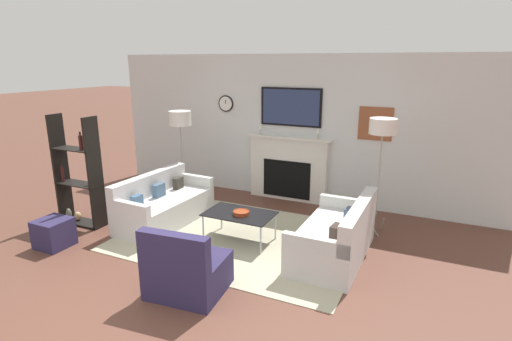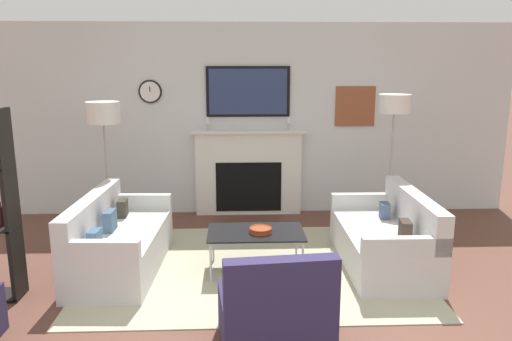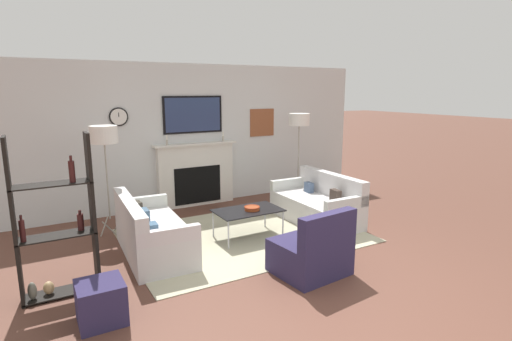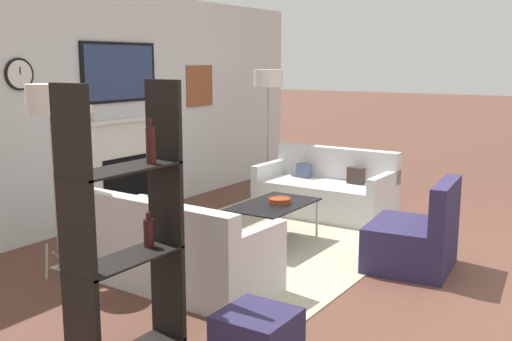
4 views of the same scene
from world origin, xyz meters
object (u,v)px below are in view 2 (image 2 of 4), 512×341
object	(u,v)px
armchair	(275,316)
floor_lamp_right	(394,106)
couch_left	(118,244)
floor_lamp_left	(103,115)
coffee_table	(256,234)
decorative_bowl	(261,230)
couch_right	(386,240)

from	to	relation	value
armchair	floor_lamp_right	distance (m)	3.39
couch_left	floor_lamp_left	size ratio (longest dim) A/B	1.01
couch_left	armchair	distance (m)	2.20
couch_left	floor_lamp_left	world-z (taller)	floor_lamp_left
coffee_table	floor_lamp_right	bearing A→B (deg)	33.43
coffee_table	floor_lamp_left	world-z (taller)	floor_lamp_left
decorative_bowl	couch_right	bearing A→B (deg)	5.56
armchair	coffee_table	bearing A→B (deg)	93.36
couch_right	decorative_bowl	size ratio (longest dim) A/B	6.95
couch_left	coffee_table	distance (m)	1.46
floor_lamp_right	floor_lamp_left	bearing A→B (deg)	180.00
coffee_table	decorative_bowl	bearing A→B (deg)	-39.06
armchair	coffee_table	xyz separation A→B (m)	(-0.09, 1.47, 0.13)
coffee_table	armchair	bearing A→B (deg)	-86.64
couch_left	couch_right	size ratio (longest dim) A/B	1.04
couch_right	armchair	bearing A→B (deg)	-130.23
armchair	floor_lamp_left	bearing A→B (deg)	125.69
couch_right	floor_lamp_left	world-z (taller)	floor_lamp_left
couch_left	armchair	world-z (taller)	armchair
couch_right	coffee_table	bearing A→B (deg)	-176.19
floor_lamp_right	couch_left	bearing A→B (deg)	-161.72
decorative_bowl	coffee_table	bearing A→B (deg)	140.94
floor_lamp_left	floor_lamp_right	size ratio (longest dim) A/B	0.96
couch_right	coffee_table	size ratio (longest dim) A/B	1.65
armchair	coffee_table	size ratio (longest dim) A/B	0.88
coffee_table	couch_left	bearing A→B (deg)	176.16
couch_left	armchair	bearing A→B (deg)	-45.52
coffee_table	decorative_bowl	size ratio (longest dim) A/B	4.22
couch_left	couch_right	bearing A→B (deg)	-0.07
floor_lamp_left	floor_lamp_right	distance (m)	3.56
floor_lamp_left	floor_lamp_right	xyz separation A→B (m)	(3.55, 0.00, 0.09)
couch_right	armchair	world-z (taller)	armchair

